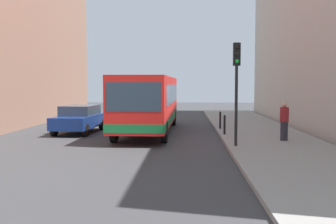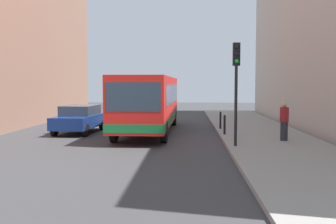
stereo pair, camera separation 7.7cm
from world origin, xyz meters
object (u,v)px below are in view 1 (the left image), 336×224
bollard_near (225,125)px  bollard_mid (220,120)px  bus (149,101)px  traffic_light (237,74)px  pedestrian_near_signal (284,121)px  car_beside_bus (80,118)px

bollard_near → bollard_mid: (0.00, 2.55, 0.00)m
bus → traffic_light: bearing=126.3°
bus → bollard_near: size_ratio=11.65×
bollard_near → pedestrian_near_signal: pedestrian_near_signal is taller
bollard_near → bollard_mid: 2.55m
bollard_mid → pedestrian_near_signal: bearing=-62.7°
bus → bollard_mid: bus is taller
bus → pedestrian_near_signal: 7.55m
car_beside_bus → bollard_near: 7.81m
traffic_light → bollard_near: 4.44m
bollard_mid → traffic_light: bearing=-89.1°
traffic_light → bollard_mid: 6.73m
bus → bollard_mid: bearing=-170.2°
car_beside_bus → bollard_near: car_beside_bus is taller
car_beside_bus → bus: bearing=-170.3°
bollard_mid → pedestrian_near_signal: pedestrian_near_signal is taller
bollard_mid → pedestrian_near_signal: size_ratio=0.56×
bollard_mid → pedestrian_near_signal: 5.26m
car_beside_bus → pedestrian_near_signal: bearing=163.5°
bus → traffic_light: (4.01, -5.71, 1.28)m
car_beside_bus → bollard_near: (7.65, -1.56, -0.16)m
traffic_light → bollard_near: (-0.10, 3.75, -2.38)m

